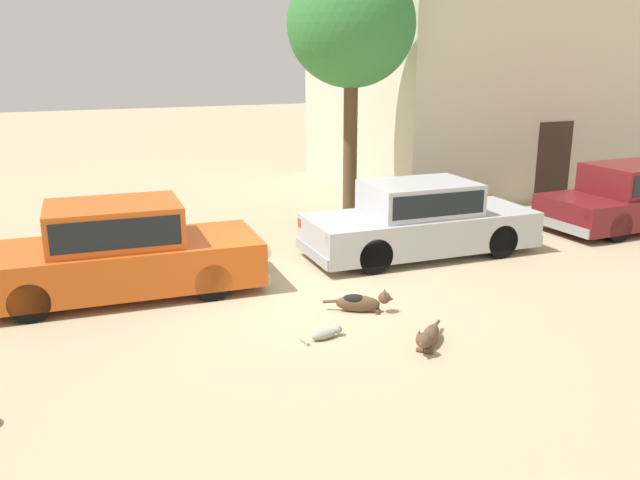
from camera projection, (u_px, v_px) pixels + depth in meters
ground_plane at (305, 299)px, 10.69m from camera, size 80.00×80.00×0.00m
parked_sedan_nearest at (118, 250)px, 10.74m from camera, size 4.71×2.00×1.52m
parked_sedan_second at (420, 219)px, 12.90m from camera, size 4.67×1.85×1.44m
parked_sedan_third at (633, 196)px, 14.97m from camera, size 4.46×1.87×1.43m
apartment_block at (534, 19)px, 20.15m from camera, size 12.17×6.81×9.59m
stray_dog_spotted at (428, 337)px, 8.92m from camera, size 0.84×0.85×0.36m
stray_dog_tan at (361, 302)px, 10.14m from camera, size 0.98×0.59×0.36m
stray_cat at (326, 334)px, 9.21m from camera, size 0.61×0.23×0.16m
acacia_tree_left at (352, 27)px, 14.13m from camera, size 2.79×2.51×5.72m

